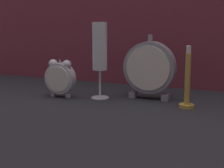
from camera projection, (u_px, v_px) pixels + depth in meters
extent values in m
plane|color=#232328|center=(101.00, 106.00, 1.06)|extent=(4.00, 4.00, 0.00)
cube|color=silver|center=(53.00, 94.00, 1.18)|extent=(0.01, 0.01, 0.01)
cube|color=silver|center=(68.00, 96.00, 1.16)|extent=(0.01, 0.01, 0.01)
cylinder|color=silver|center=(60.00, 78.00, 1.16)|extent=(0.10, 0.03, 0.10)
cylinder|color=silver|center=(58.00, 79.00, 1.14)|extent=(0.08, 0.00, 0.08)
sphere|color=silver|center=(53.00, 64.00, 1.16)|extent=(0.03, 0.03, 0.03)
sphere|color=silver|center=(67.00, 65.00, 1.14)|extent=(0.03, 0.03, 0.03)
cylinder|color=silver|center=(60.00, 62.00, 1.15)|extent=(0.00, 0.00, 0.02)
cube|color=gray|center=(133.00, 94.00, 1.17)|extent=(0.02, 0.03, 0.02)
cube|color=gray|center=(165.00, 97.00, 1.13)|extent=(0.02, 0.03, 0.02)
cylinder|color=gray|center=(150.00, 67.00, 1.13)|extent=(0.16, 0.04, 0.16)
cylinder|color=silver|center=(148.00, 68.00, 1.11)|extent=(0.13, 0.00, 0.13)
cylinder|color=gray|center=(150.00, 38.00, 1.11)|extent=(0.01, 0.01, 0.02)
cylinder|color=silver|center=(100.00, 97.00, 1.15)|extent=(0.05, 0.05, 0.01)
cylinder|color=silver|center=(100.00, 83.00, 1.15)|extent=(0.01, 0.01, 0.08)
cylinder|color=white|center=(100.00, 46.00, 1.12)|extent=(0.04, 0.04, 0.14)
cylinder|color=beige|center=(100.00, 54.00, 1.13)|extent=(0.04, 0.04, 0.09)
cylinder|color=gold|center=(186.00, 106.00, 1.04)|extent=(0.04, 0.04, 0.01)
cylinder|color=gold|center=(188.00, 79.00, 1.02)|extent=(0.01, 0.01, 0.14)
cylinder|color=silver|center=(189.00, 49.00, 1.01)|extent=(0.01, 0.01, 0.02)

